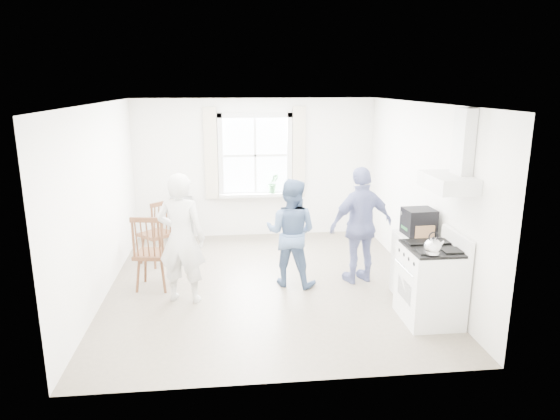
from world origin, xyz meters
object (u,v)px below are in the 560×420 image
object	(u,v)px
person_left	(181,238)
windsor_chair_a	(160,226)
gas_stove	(431,283)
person_mid	(291,233)
stereo_stack	(419,222)
windsor_chair_b	(150,245)
person_right	(361,225)
low_cabinet	(415,266)

from	to	relation	value
person_left	windsor_chair_a	bearing A→B (deg)	-58.47
gas_stove	person_mid	xyz separation A→B (m)	(-1.56, 1.33, 0.30)
stereo_stack	person_left	bearing A→B (deg)	175.94
stereo_stack	person_mid	world-z (taller)	person_mid
gas_stove	person_left	world-z (taller)	person_left
windsor_chair_a	windsor_chair_b	size ratio (longest dim) A/B	0.97
windsor_chair_a	person_right	size ratio (longest dim) A/B	0.63
person_mid	person_right	world-z (taller)	person_right
low_cabinet	person_right	distance (m)	0.96
stereo_stack	gas_stove	bearing A→B (deg)	-96.25
low_cabinet	person_left	size ratio (longest dim) A/B	0.51
low_cabinet	person_left	bearing A→B (deg)	176.12
windsor_chair_a	person_mid	size ratio (longest dim) A/B	0.69
person_mid	windsor_chair_a	bearing A→B (deg)	-3.83
stereo_stack	person_mid	distance (m)	1.78
windsor_chair_b	stereo_stack	bearing A→B (deg)	-9.42
low_cabinet	person_left	distance (m)	3.17
low_cabinet	person_right	xyz separation A→B (m)	(-0.60, 0.62, 0.41)
person_right	stereo_stack	bearing A→B (deg)	117.19
windsor_chair_a	person_mid	xyz separation A→B (m)	(1.97, -1.02, 0.13)
person_right	windsor_chair_b	bearing A→B (deg)	-15.66
gas_stove	windsor_chair_b	size ratio (longest dim) A/B	1.01
windsor_chair_a	windsor_chair_b	distance (m)	1.06
low_cabinet	windsor_chair_b	distance (m)	3.67
gas_stove	windsor_chair_b	xyz separation A→B (m)	(-3.54, 1.29, 0.19)
stereo_stack	person_mid	size ratio (longest dim) A/B	0.26
person_mid	windsor_chair_b	bearing A→B (deg)	24.65
windsor_chair_a	windsor_chair_b	bearing A→B (deg)	-90.82
low_cabinet	windsor_chair_b	world-z (taller)	windsor_chair_b
low_cabinet	person_mid	xyz separation A→B (m)	(-1.63, 0.63, 0.33)
gas_stove	low_cabinet	bearing A→B (deg)	84.32
windsor_chair_a	person_left	size ratio (longest dim) A/B	0.61
windsor_chair_a	person_left	xyz separation A→B (m)	(0.46, -1.44, 0.22)
low_cabinet	stereo_stack	bearing A→B (deg)	-60.61
windsor_chair_b	person_left	size ratio (longest dim) A/B	0.63
gas_stove	person_right	bearing A→B (deg)	111.72
stereo_stack	windsor_chair_a	distance (m)	3.99
windsor_chair_b	gas_stove	bearing A→B (deg)	-20.01
stereo_stack	person_left	xyz separation A→B (m)	(-3.14, 0.22, -0.20)
person_left	person_right	distance (m)	2.57
low_cabinet	stereo_stack	xyz separation A→B (m)	(0.01, -0.01, 0.62)
windsor_chair_a	windsor_chair_b	xyz separation A→B (m)	(-0.02, -1.06, 0.02)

